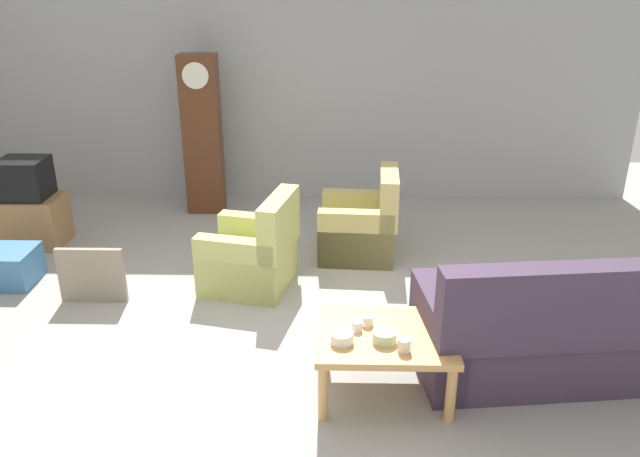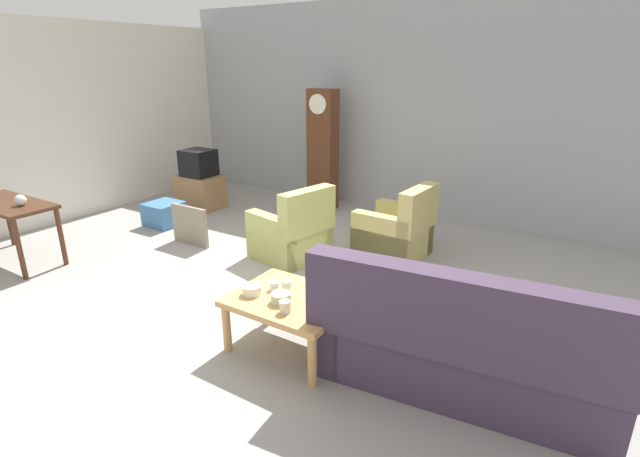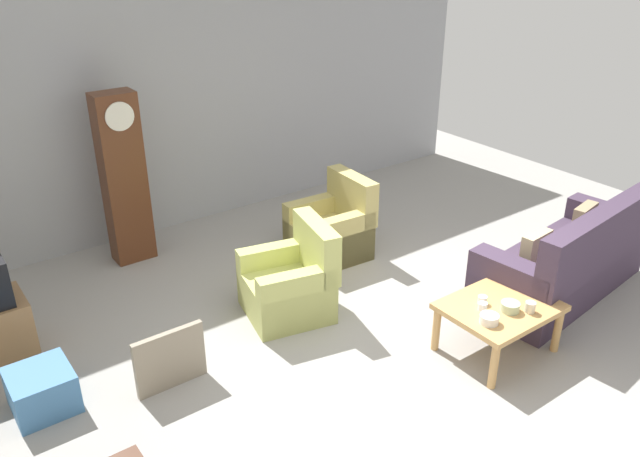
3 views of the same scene
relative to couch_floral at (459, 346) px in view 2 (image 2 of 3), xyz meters
The scene contains 19 objects.
ground_plane 2.16m from the couch_floral, behind, with size 10.40×10.40×0.00m, color #999691.
garage_door_wall 4.65m from the couch_floral, 117.96° to the left, with size 8.40×0.16×3.20m, color #9EA0A5.
pegboard_wall_left 6.44m from the couch_floral, behind, with size 0.12×6.40×2.88m, color silver.
couch_floral is the anchor object (origin of this frame).
armchair_olive_near 2.81m from the couch_floral, 151.10° to the left, with size 0.94×0.91×0.92m.
armchair_olive_far 2.52m from the couch_floral, 124.00° to the left, with size 0.83×0.81×0.92m.
coffee_table_wood 1.36m from the couch_floral, behind, with size 0.96×0.76×0.48m.
console_table_dark 5.27m from the couch_floral, behind, with size 1.30×0.56×0.74m.
grandfather_clock 4.73m from the couch_floral, 134.30° to the left, with size 0.44×0.30×1.90m.
tv_stand_cabinet 5.49m from the couch_floral, 155.26° to the left, with size 0.68×0.52×0.54m, color #997047.
tv_crt 5.50m from the couch_floral, 155.26° to the left, with size 0.48×0.44×0.42m, color black.
framed_picture_leaning 4.00m from the couch_floral, 165.32° to the left, with size 0.60×0.05×0.52m, color gray.
storage_box_blue 4.99m from the couch_floral, 164.11° to the left, with size 0.47×0.48×0.34m, color teal.
glass_dome_cloche 4.98m from the couch_floral, behind, with size 0.13×0.13×0.13m, color silver.
cup_white_porcelain 1.47m from the couch_floral, behind, with size 0.08×0.08×0.07m, color white.
cup_blue_rimmed 1.55m from the couch_floral, behind, with size 0.08×0.08×0.07m, color silver.
cup_cream_tall 1.32m from the couch_floral, 159.61° to the right, with size 0.09×0.09×0.09m, color beige.
bowl_white_stacked 1.68m from the couch_floral, 167.55° to the right, with size 0.16×0.16×0.08m, color white.
bowl_shallow_green 1.40m from the couch_floral, 165.69° to the right, with size 0.16×0.16×0.08m, color #B2C69E.
Camera 2 is at (2.83, -3.39, 2.30)m, focal length 26.61 mm.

